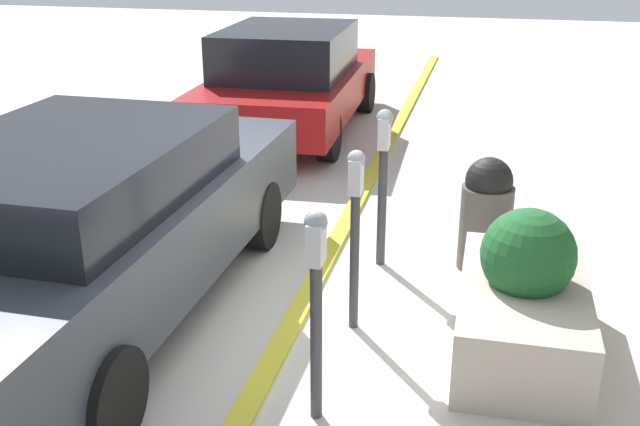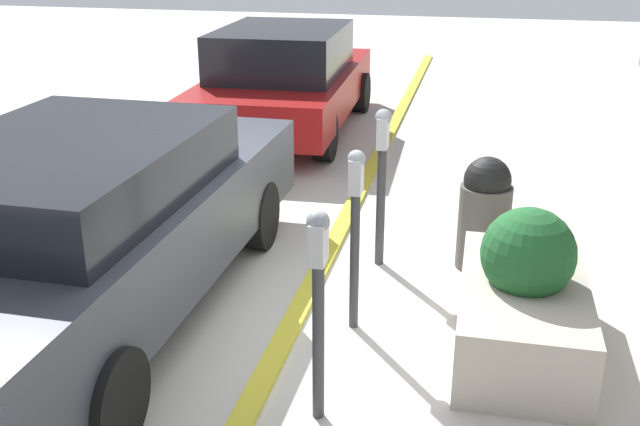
{
  "view_description": "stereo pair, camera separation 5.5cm",
  "coord_description": "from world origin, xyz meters",
  "px_view_note": "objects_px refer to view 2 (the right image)",
  "views": [
    {
      "loc": [
        -4.95,
        -1.27,
        2.88
      ],
      "look_at": [
        0.0,
        -0.11,
        0.9
      ],
      "focal_mm": 42.0,
      "sensor_mm": 36.0,
      "label": 1
    },
    {
      "loc": [
        -4.96,
        -1.22,
        2.88
      ],
      "look_at": [
        0.0,
        -0.11,
        0.9
      ],
      "focal_mm": 42.0,
      "sensor_mm": 36.0,
      "label": 2
    }
  ],
  "objects_px": {
    "parking_meter_second": "(355,216)",
    "planter_box": "(523,300)",
    "trash_bin": "(485,213)",
    "parking_meter_nearest": "(318,288)",
    "parked_car_middle": "(84,222)",
    "parking_meter_middle": "(382,167)",
    "parked_car_rear": "(285,78)"
  },
  "relations": [
    {
      "from": "parked_car_rear",
      "to": "parked_car_middle",
      "type": "bearing_deg",
      "value": 177.71
    },
    {
      "from": "parking_meter_middle",
      "to": "parking_meter_nearest",
      "type": "bearing_deg",
      "value": 178.87
    },
    {
      "from": "parking_meter_nearest",
      "to": "planter_box",
      "type": "xyz_separation_m",
      "value": [
        1.07,
        -1.24,
        -0.5
      ]
    },
    {
      "from": "planter_box",
      "to": "parked_car_middle",
      "type": "height_order",
      "value": "parked_car_middle"
    },
    {
      "from": "trash_bin",
      "to": "parking_meter_nearest",
      "type": "bearing_deg",
      "value": 158.86
    },
    {
      "from": "parked_car_middle",
      "to": "trash_bin",
      "type": "xyz_separation_m",
      "value": [
        1.53,
        -2.95,
        -0.26
      ]
    },
    {
      "from": "parking_meter_middle",
      "to": "parked_car_middle",
      "type": "xyz_separation_m",
      "value": [
        -1.39,
        2.05,
        -0.14
      ]
    },
    {
      "from": "parked_car_rear",
      "to": "trash_bin",
      "type": "distance_m",
      "value": 5.03
    },
    {
      "from": "parking_meter_second",
      "to": "planter_box",
      "type": "relative_size",
      "value": 0.83
    },
    {
      "from": "parking_meter_middle",
      "to": "trash_bin",
      "type": "relative_size",
      "value": 1.4
    },
    {
      "from": "parked_car_middle",
      "to": "trash_bin",
      "type": "height_order",
      "value": "parked_car_middle"
    },
    {
      "from": "parking_meter_second",
      "to": "parking_meter_nearest",
      "type": "bearing_deg",
      "value": 179.11
    },
    {
      "from": "parked_car_middle",
      "to": "parked_car_rear",
      "type": "bearing_deg",
      "value": 0.38
    },
    {
      "from": "planter_box",
      "to": "trash_bin",
      "type": "height_order",
      "value": "planter_box"
    },
    {
      "from": "parking_meter_second",
      "to": "parked_car_middle",
      "type": "relative_size",
      "value": 0.29
    },
    {
      "from": "parked_car_middle",
      "to": "parked_car_rear",
      "type": "distance_m",
      "value": 5.64
    },
    {
      "from": "parking_meter_second",
      "to": "trash_bin",
      "type": "height_order",
      "value": "parking_meter_second"
    },
    {
      "from": "trash_bin",
      "to": "planter_box",
      "type": "bearing_deg",
      "value": -167.73
    },
    {
      "from": "parking_meter_nearest",
      "to": "parking_meter_middle",
      "type": "relative_size",
      "value": 0.97
    },
    {
      "from": "parking_meter_middle",
      "to": "parked_car_middle",
      "type": "bearing_deg",
      "value": 124.11
    },
    {
      "from": "parking_meter_second",
      "to": "parked_car_rear",
      "type": "bearing_deg",
      "value": 20.08
    },
    {
      "from": "planter_box",
      "to": "parked_car_middle",
      "type": "xyz_separation_m",
      "value": [
        -0.17,
        3.24,
        0.38
      ]
    },
    {
      "from": "parking_meter_second",
      "to": "planter_box",
      "type": "bearing_deg",
      "value": -93.14
    },
    {
      "from": "parking_meter_middle",
      "to": "parked_car_middle",
      "type": "height_order",
      "value": "parked_car_middle"
    },
    {
      "from": "parked_car_middle",
      "to": "planter_box",
      "type": "bearing_deg",
      "value": -86.14
    },
    {
      "from": "parking_meter_second",
      "to": "planter_box",
      "type": "distance_m",
      "value": 1.32
    },
    {
      "from": "parking_meter_nearest",
      "to": "parked_car_middle",
      "type": "relative_size",
      "value": 0.29
    },
    {
      "from": "parking_meter_nearest",
      "to": "parking_meter_middle",
      "type": "height_order",
      "value": "parking_meter_middle"
    },
    {
      "from": "parking_meter_middle",
      "to": "planter_box",
      "type": "distance_m",
      "value": 1.78
    },
    {
      "from": "parking_meter_second",
      "to": "planter_box",
      "type": "xyz_separation_m",
      "value": [
        -0.07,
        -1.22,
        -0.51
      ]
    },
    {
      "from": "parking_meter_nearest",
      "to": "planter_box",
      "type": "height_order",
      "value": "parking_meter_nearest"
    },
    {
      "from": "parking_meter_middle",
      "to": "parked_car_rear",
      "type": "height_order",
      "value": "parked_car_rear"
    }
  ]
}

